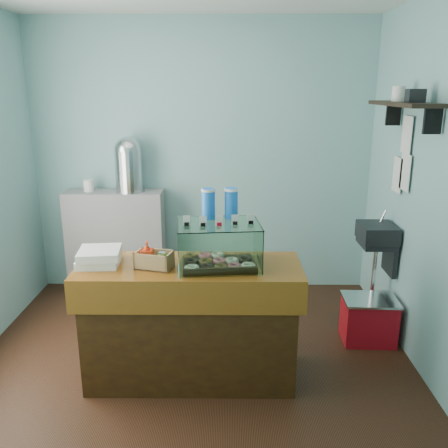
{
  "coord_description": "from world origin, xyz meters",
  "views": [
    {
      "loc": [
        0.27,
        -3.41,
        2.11
      ],
      "look_at": [
        0.25,
        -0.15,
        1.18
      ],
      "focal_mm": 38.0,
      "sensor_mm": 36.0,
      "label": 1
    }
  ],
  "objects_px": {
    "display_case": "(218,241)",
    "counter": "(191,321)",
    "red_cooler": "(369,319)",
    "coffee_urn": "(128,163)"
  },
  "relations": [
    {
      "from": "display_case",
      "to": "red_cooler",
      "type": "relative_size",
      "value": 1.32
    },
    {
      "from": "counter",
      "to": "red_cooler",
      "type": "bearing_deg",
      "value": 20.05
    },
    {
      "from": "counter",
      "to": "coffee_urn",
      "type": "height_order",
      "value": "coffee_urn"
    },
    {
      "from": "display_case",
      "to": "counter",
      "type": "bearing_deg",
      "value": -179.87
    },
    {
      "from": "coffee_urn",
      "to": "red_cooler",
      "type": "relative_size",
      "value": 1.2
    },
    {
      "from": "counter",
      "to": "red_cooler",
      "type": "height_order",
      "value": "counter"
    },
    {
      "from": "display_case",
      "to": "red_cooler",
      "type": "bearing_deg",
      "value": 16.5
    },
    {
      "from": "red_cooler",
      "to": "counter",
      "type": "bearing_deg",
      "value": -157.92
    },
    {
      "from": "display_case",
      "to": "red_cooler",
      "type": "height_order",
      "value": "display_case"
    },
    {
      "from": "counter",
      "to": "red_cooler",
      "type": "xyz_separation_m",
      "value": [
        1.49,
        0.54,
        -0.26
      ]
    }
  ]
}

